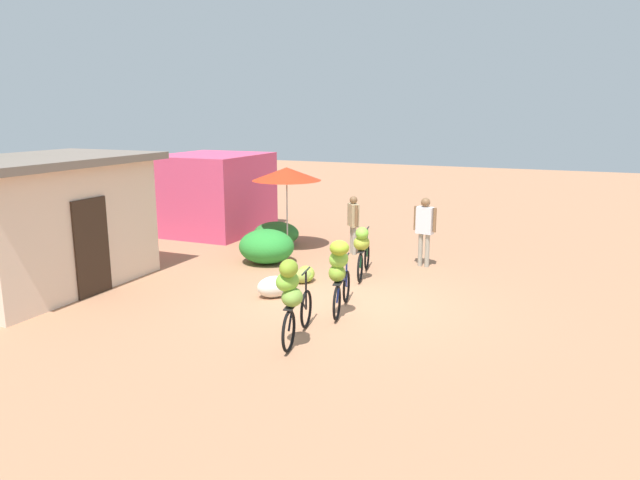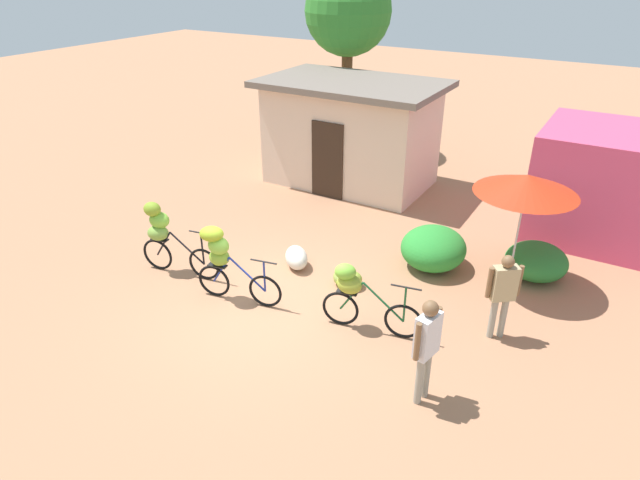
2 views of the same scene
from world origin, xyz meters
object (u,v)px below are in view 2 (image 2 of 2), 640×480
tree_behind_building (348,13)px  market_umbrella (527,184)px  bicycle_center_loaded (357,292)px  person_vendor (427,341)px  produce_sack (296,258)px  shop_pink (614,185)px  person_bystander (503,289)px  bicycle_leftmost (164,233)px  bicycle_near_pile (223,256)px  banana_pile_on_ground (347,279)px  building_low (351,132)px

tree_behind_building → market_umbrella: bearing=-40.2°
bicycle_center_loaded → person_vendor: size_ratio=1.02×
produce_sack → person_vendor: (3.57, -2.23, 0.82)m
shop_pink → person_bystander: 5.14m
person_bystander → bicycle_leftmost: bearing=-168.8°
bicycle_near_pile → person_bystander: person_bystander is taller
banana_pile_on_ground → person_bystander: 2.98m
building_low → tree_behind_building: size_ratio=0.86×
bicycle_center_loaded → person_vendor: (1.59, -1.03, 0.32)m
shop_pink → person_vendor: 7.23m
person_vendor → person_bystander: (0.53, 2.02, -0.10)m
person_vendor → market_umbrella: bearing=85.3°
shop_pink → bicycle_center_loaded: 6.84m
produce_sack → building_low: bearing=105.2°
banana_pile_on_ground → person_vendor: person_vendor is taller
produce_sack → person_vendor: person_vendor is taller
tree_behind_building → shop_pink: bearing=-17.1°
market_umbrella → produce_sack: market_umbrella is taller
shop_pink → bicycle_center_loaded: shop_pink is taller
shop_pink → person_vendor: (-1.63, -7.04, -0.17)m
shop_pink → market_umbrella: (-1.31, -3.19, 0.86)m
shop_pink → person_bystander: (-1.09, -5.02, -0.27)m
building_low → market_umbrella: size_ratio=2.10×
bicycle_near_pile → bicycle_leftmost: bearing=173.9°
person_vendor → shop_pink: bearing=77.0°
person_bystander → bicycle_near_pile: bearing=-163.0°
bicycle_near_pile → banana_pile_on_ground: 2.42m
shop_pink → bicycle_leftmost: bearing=-139.5°
bicycle_leftmost → person_vendor: bearing=-7.8°
banana_pile_on_ground → produce_sack: produce_sack is taller
shop_pink → bicycle_leftmost: shop_pink is taller
building_low → bicycle_leftmost: bearing=-97.7°
tree_behind_building → bicycle_leftmost: tree_behind_building is taller
shop_pink → bicycle_near_pile: size_ratio=1.92×
shop_pink → tree_behind_building: bearing=162.9°
market_umbrella → bicycle_center_loaded: market_umbrella is taller
tree_behind_building → person_vendor: 11.86m
banana_pile_on_ground → person_bystander: (2.88, -0.10, 0.78)m
banana_pile_on_ground → produce_sack: bearing=175.0°
bicycle_center_loaded → banana_pile_on_ground: bicycle_center_loaded is taller
bicycle_leftmost → person_bystander: 6.36m
tree_behind_building → bicycle_center_loaded: 10.32m
person_bystander → person_vendor: bearing=-104.8°
shop_pink → bicycle_near_pile: shop_pink is taller
shop_pink → produce_sack: 7.15m
market_umbrella → banana_pile_on_ground: 3.70m
produce_sack → person_vendor: 4.29m
building_low → bicycle_center_loaded: 6.84m
person_vendor → tree_behind_building: bearing=123.8°
shop_pink → banana_pile_on_ground: shop_pink is taller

